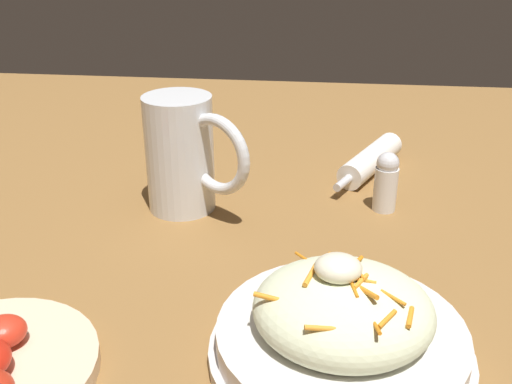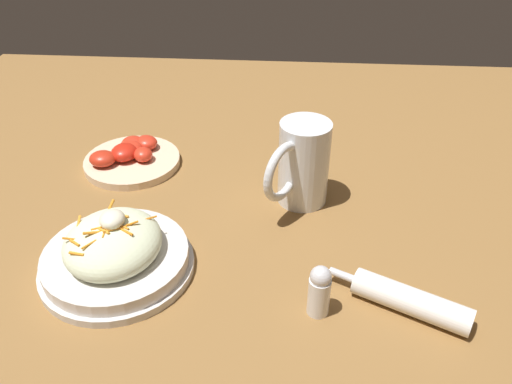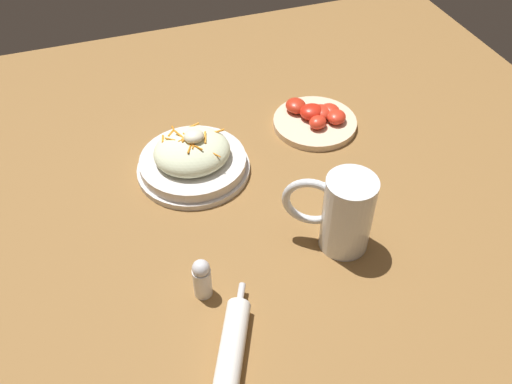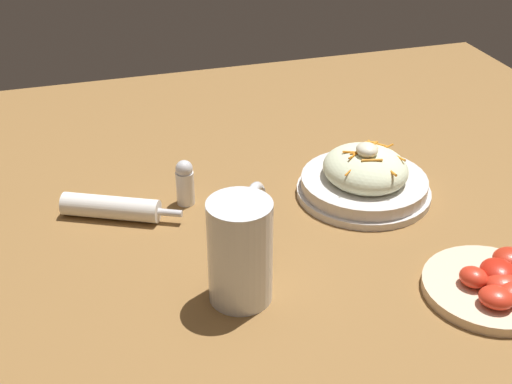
# 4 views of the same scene
# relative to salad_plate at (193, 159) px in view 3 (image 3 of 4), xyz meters

# --- Properties ---
(ground_plane) EXTENTS (1.43, 1.43, 0.00)m
(ground_plane) POSITION_rel_salad_plate_xyz_m (0.10, -0.15, -0.03)
(ground_plane) COLOR olive
(salad_plate) EXTENTS (0.21, 0.21, 0.09)m
(salad_plate) POSITION_rel_salad_plate_xyz_m (0.00, 0.00, 0.00)
(salad_plate) COLOR silver
(salad_plate) RESTS_ON ground_plane
(beer_mug) EXTENTS (0.13, 0.10, 0.14)m
(beer_mug) POSITION_rel_salad_plate_xyz_m (0.18, -0.25, 0.03)
(beer_mug) COLOR white
(beer_mug) RESTS_ON ground_plane
(napkin_roll) EXTENTS (0.10, 0.18, 0.04)m
(napkin_roll) POSITION_rel_salad_plate_xyz_m (-0.05, -0.39, -0.01)
(napkin_roll) COLOR white
(napkin_roll) RESTS_ON ground_plane
(tomato_plate) EXTENTS (0.17, 0.17, 0.04)m
(tomato_plate) POSITION_rel_salad_plate_xyz_m (0.27, 0.06, -0.02)
(tomato_plate) COLOR beige
(tomato_plate) RESTS_ON ground_plane
(salt_shaker) EXTENTS (0.03, 0.03, 0.07)m
(salt_shaker) POSITION_rel_salad_plate_xyz_m (-0.06, -0.27, 0.01)
(salt_shaker) COLOR white
(salt_shaker) RESTS_ON ground_plane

